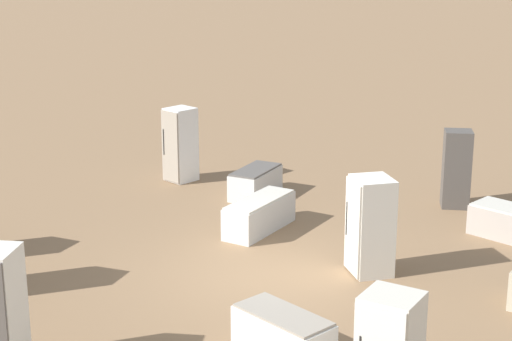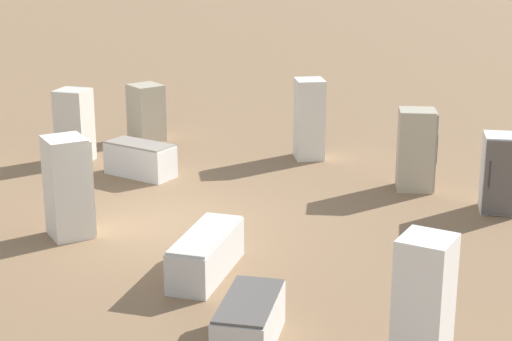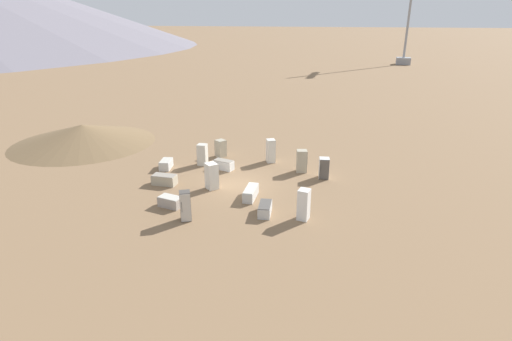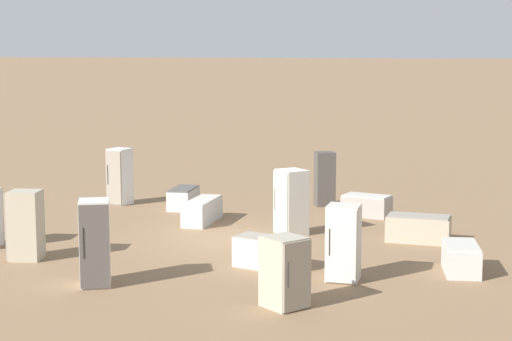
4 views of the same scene
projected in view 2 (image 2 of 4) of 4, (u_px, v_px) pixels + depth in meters
name	position (u px, v px, depth m)	size (l,w,h in m)	color
ground_plane	(169.00, 224.00, 15.71)	(1000.00, 1000.00, 0.00)	#846647
discarded_fridge_0	(140.00, 159.00, 18.49)	(0.98, 1.63, 0.73)	white
discarded_fridge_1	(206.00, 254.00, 13.44)	(1.94, 0.78, 0.69)	silver
discarded_fridge_2	(249.00, 322.00, 11.24)	(1.58, 0.90, 0.66)	silver
discarded_fridge_4	(416.00, 150.00, 17.46)	(0.83, 0.90, 1.67)	#B2A88E
discarded_fridge_6	(501.00, 173.00, 16.18)	(0.84, 0.81, 1.50)	white
discarded_fridge_8	(146.00, 112.00, 21.31)	(1.01, 1.04, 1.40)	#B2A88E
discarded_fridge_9	(424.00, 307.00, 10.33)	(0.77, 0.70, 1.83)	white
discarded_fridge_10	(68.00, 187.00, 14.90)	(1.01, 1.01, 1.79)	silver
discarded_fridge_11	(75.00, 126.00, 19.42)	(0.77, 0.74, 1.67)	beige
discarded_fridge_12	(309.00, 119.00, 19.68)	(0.94, 0.89, 1.85)	silver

